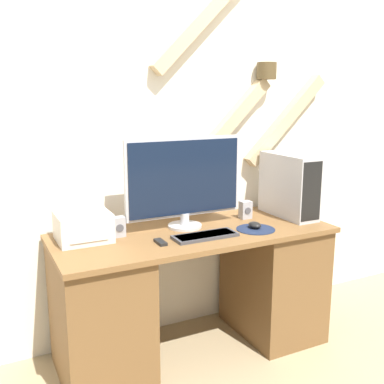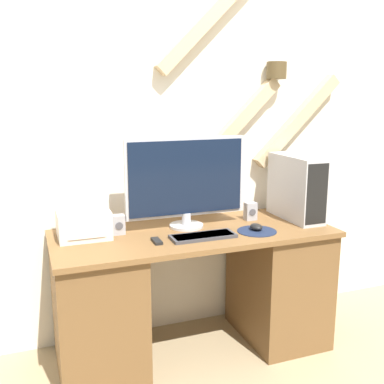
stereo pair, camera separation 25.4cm
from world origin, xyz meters
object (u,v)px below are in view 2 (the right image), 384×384
Objects in this scene: printer at (83,223)px; speaker_left at (118,225)px; mouse at (256,227)px; remote_control at (157,241)px; computer_tower at (296,187)px; monitor at (186,180)px; keyboard at (204,236)px; speaker_right at (250,211)px.

speaker_left is (0.19, -0.02, -0.02)m from printer.
mouse reaches higher than remote_control.
monitor is at bearing 174.62° from computer_tower.
computer_tower is at bearing 22.49° from mouse.
speaker_left reaches higher than mouse.
remote_control is at bearing 177.19° from keyboard.
mouse is at bearing -15.66° from speaker_left.
monitor is 0.49m from speaker_right.
monitor is 7.01× the size of remote_control.
computer_tower is at bearing 13.42° from keyboard.
speaker_left is at bearing -6.43° from printer.
computer_tower is 1.57× the size of printer.
monitor is 0.43m from remote_control.
printer is at bearing 145.73° from remote_control.
computer_tower is (0.72, -0.07, -0.08)m from monitor.
keyboard is at bearing -22.22° from printer.
speaker_left is (-0.41, -0.00, -0.23)m from monitor.
keyboard is at bearing -2.81° from remote_control.
computer_tower reaches higher than printer.
keyboard is at bearing -150.27° from speaker_right.
monitor reaches higher than speaker_right.
computer_tower reaches higher than speaker_right.
monitor reaches higher than remote_control.
computer_tower is 3.93× the size of speaker_left.
monitor is 0.72m from computer_tower.
remote_control is at bearing -170.97° from computer_tower.
computer_tower is 0.33m from speaker_right.
remote_control is (-0.68, -0.22, -0.05)m from speaker_right.
computer_tower is at bearing -5.38° from monitor.
speaker_right reaches higher than mouse.
remote_control is (-0.60, -0.00, -0.01)m from mouse.
printer is (-1.31, 0.09, -0.13)m from computer_tower.
remote_control is at bearing -161.87° from speaker_right.
mouse is 0.79m from speaker_left.
computer_tower is at bearing 9.03° from remote_control.
remote_control is (-0.25, -0.22, -0.28)m from monitor.
speaker_right reaches higher than remote_control.
monitor reaches higher than computer_tower.
speaker_left is 1.08× the size of remote_control.
printer is at bearing 176.24° from computer_tower.
monitor is 1.65× the size of computer_tower.
keyboard is 3.52× the size of remote_control.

